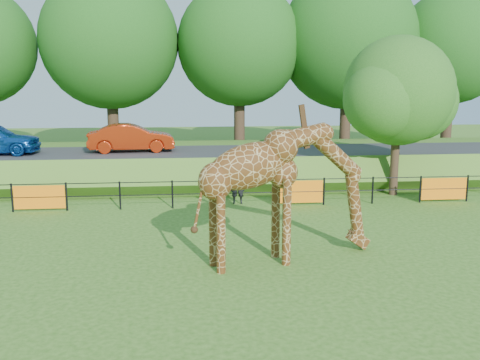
{
  "coord_description": "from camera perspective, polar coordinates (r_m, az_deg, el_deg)",
  "views": [
    {
      "loc": [
        -1.41,
        -12.39,
        4.91
      ],
      "look_at": [
        0.14,
        3.06,
        2.0
      ],
      "focal_mm": 40.0,
      "sensor_mm": 36.0,
      "label": 1
    }
  ],
  "objects": [
    {
      "name": "tree_east",
      "position": [
        23.8,
        16.7,
        8.66
      ],
      "size": [
        5.4,
        4.71,
        6.76
      ],
      "color": "#2F2015",
      "rests_on": "ground"
    },
    {
      "name": "ground",
      "position": [
        13.41,
        0.73,
        -10.87
      ],
      "size": [
        90.0,
        90.0,
        0.0
      ],
      "primitive_type": "plane",
      "color": "#336118",
      "rests_on": "ground"
    },
    {
      "name": "embankment",
      "position": [
        28.25,
        -2.8,
        1.93
      ],
      "size": [
        40.0,
        9.0,
        1.3
      ],
      "primitive_type": "cube",
      "color": "#336118",
      "rests_on": "ground"
    },
    {
      "name": "car_red",
      "position": [
        26.94,
        -11.53,
        4.43
      ],
      "size": [
        4.29,
        1.81,
        1.38
      ],
      "primitive_type": "imported",
      "rotation": [
        0.0,
        0.0,
        1.66
      ],
      "color": "#A3270B",
      "rests_on": "road"
    },
    {
      "name": "perimeter_fence",
      "position": [
        20.9,
        -1.73,
        -1.43
      ],
      "size": [
        28.07,
        0.1,
        1.1
      ],
      "primitive_type": null,
      "color": "black",
      "rests_on": "ground"
    },
    {
      "name": "road",
      "position": [
        26.67,
        -2.65,
        2.95
      ],
      "size": [
        40.0,
        5.0,
        0.12
      ],
      "primitive_type": "cube",
      "color": "#313133",
      "rests_on": "embankment"
    },
    {
      "name": "visitor",
      "position": [
        21.43,
        -0.29,
        -0.42
      ],
      "size": [
        0.61,
        0.42,
        1.62
      ],
      "primitive_type": "imported",
      "rotation": [
        0.0,
        0.0,
        3.09
      ],
      "color": "black",
      "rests_on": "ground"
    },
    {
      "name": "bg_tree_line",
      "position": [
        34.63,
        -0.26,
        14.39
      ],
      "size": [
        37.3,
        8.8,
        11.82
      ],
      "color": "#2F2015",
      "rests_on": "ground"
    },
    {
      "name": "giraffe",
      "position": [
        14.53,
        5.02,
        -1.4
      ],
      "size": [
        5.37,
        2.35,
        3.79
      ],
      "primitive_type": null,
      "rotation": [
        0.0,
        0.0,
        0.27
      ],
      "color": "#532D11",
      "rests_on": "ground"
    }
  ]
}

